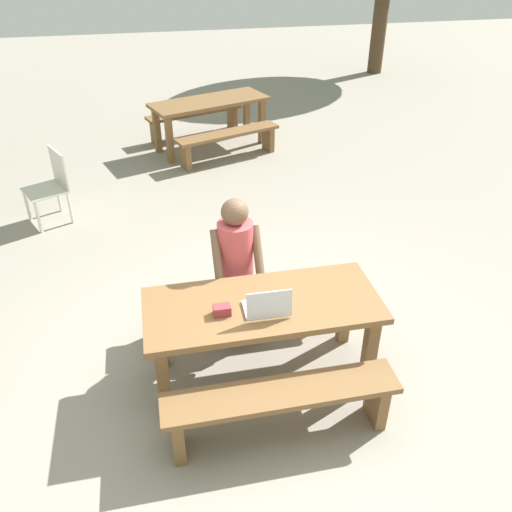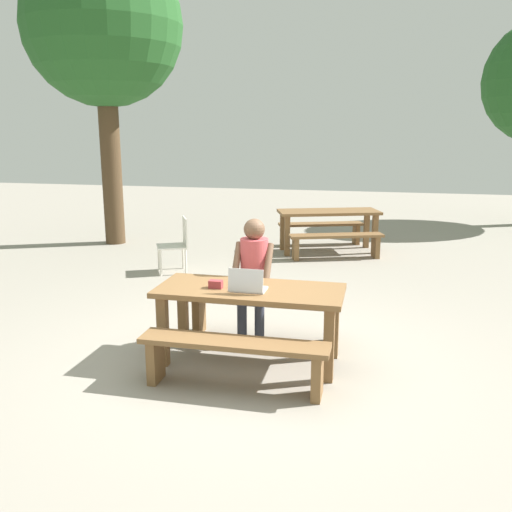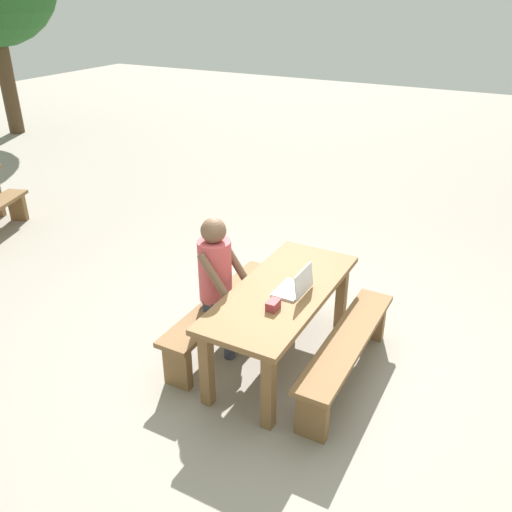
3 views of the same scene
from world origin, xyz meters
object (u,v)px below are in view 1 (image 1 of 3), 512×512
at_px(small_pouch, 222,310).
at_px(person_seated, 237,260).
at_px(picnic_table_mid, 210,108).
at_px(picnic_table_front, 263,315).
at_px(laptop, 267,306).
at_px(plastic_chair, 51,185).

bearing_deg(small_pouch, person_seated, 71.20).
height_order(person_seated, picnic_table_mid, person_seated).
xyz_separation_m(picnic_table_front, small_pouch, (-0.31, -0.07, 0.15)).
height_order(laptop, person_seated, person_seated).
height_order(small_pouch, person_seated, person_seated).
distance_m(picnic_table_front, plastic_chair, 3.57).
bearing_deg(person_seated, small_pouch, -108.80).
height_order(picnic_table_front, small_pouch, small_pouch).
height_order(picnic_table_front, plastic_chair, plastic_chair).
distance_m(laptop, plastic_chair, 3.68).
relative_size(picnic_table_front, plastic_chair, 2.03).
bearing_deg(picnic_table_front, small_pouch, -167.25).
distance_m(small_pouch, plastic_chair, 3.49).
xyz_separation_m(plastic_chair, picnic_table_mid, (2.14, 1.98, 0.17)).
height_order(laptop, small_pouch, laptop).
xyz_separation_m(person_seated, picnic_table_mid, (0.36, 4.44, -0.13)).
relative_size(small_pouch, plastic_chair, 0.14).
bearing_deg(plastic_chair, person_seated, 9.61).
distance_m(picnic_table_front, person_seated, 0.59).
bearing_deg(picnic_table_mid, plastic_chair, -156.57).
bearing_deg(plastic_chair, small_pouch, 0.54).
relative_size(small_pouch, person_seated, 0.10).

